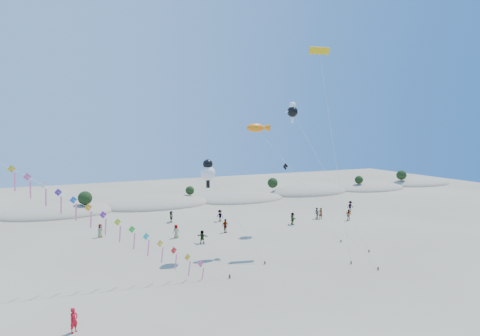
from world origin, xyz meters
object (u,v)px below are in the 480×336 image
(fish_kite, at_px, (258,128))
(parafoil_kite, at_px, (320,54))
(flyer_foreground, at_px, (74,320))
(kite_train, at_px, (60,194))

(fish_kite, distance_m, parafoil_kite, 11.73)
(parafoil_kite, height_order, flyer_foreground, parafoil_kite)
(parafoil_kite, xyz_separation_m, flyer_foreground, (-27.90, -12.10, -21.44))
(fish_kite, relative_size, parafoil_kite, 0.61)
(kite_train, distance_m, parafoil_kite, 31.97)
(flyer_foreground, bearing_deg, kite_train, 53.06)
(kite_train, xyz_separation_m, flyer_foreground, (0.53, -8.64, -7.23))
(flyer_foreground, bearing_deg, parafoil_kite, -16.97)
(kite_train, height_order, fish_kite, kite_train)
(kite_train, relative_size, flyer_foreground, 15.23)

